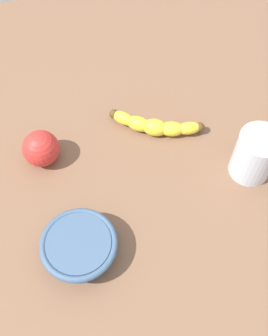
{
  "coord_description": "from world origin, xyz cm",
  "views": [
    {
      "loc": [
        13.93,
        39.25,
        69.66
      ],
      "look_at": [
        4.17,
        0.01,
        5.0
      ],
      "focal_mm": 42.84,
      "sensor_mm": 36.0,
      "label": 1
    }
  ],
  "objects_px": {
    "smoothie_glass": "(255,155)",
    "ceramic_bowl": "(79,247)",
    "banana": "(155,125)",
    "apple_fruit": "(41,148)"
  },
  "relations": [
    {
      "from": "smoothie_glass",
      "to": "ceramic_bowl",
      "type": "distance_m",
      "value": 0.36
    },
    {
      "from": "smoothie_glass",
      "to": "ceramic_bowl",
      "type": "height_order",
      "value": "smoothie_glass"
    },
    {
      "from": "banana",
      "to": "smoothie_glass",
      "type": "bearing_deg",
      "value": -16.66
    },
    {
      "from": "banana",
      "to": "apple_fruit",
      "type": "height_order",
      "value": "apple_fruit"
    },
    {
      "from": "banana",
      "to": "smoothie_glass",
      "type": "relative_size",
      "value": 1.8
    },
    {
      "from": "smoothie_glass",
      "to": "ceramic_bowl",
      "type": "bearing_deg",
      "value": 14.19
    },
    {
      "from": "smoothie_glass",
      "to": "ceramic_bowl",
      "type": "relative_size",
      "value": 0.78
    },
    {
      "from": "banana",
      "to": "ceramic_bowl",
      "type": "xyz_separation_m",
      "value": [
        0.2,
        0.22,
        0.01
      ]
    },
    {
      "from": "apple_fruit",
      "to": "ceramic_bowl",
      "type": "bearing_deg",
      "value": 100.17
    },
    {
      "from": "ceramic_bowl",
      "to": "apple_fruit",
      "type": "height_order",
      "value": "apple_fruit"
    }
  ]
}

